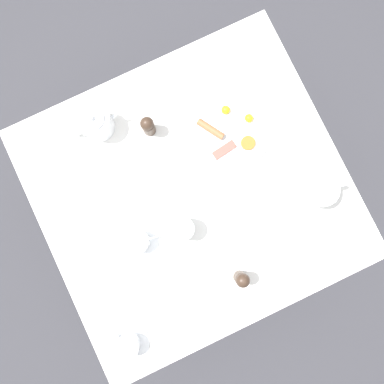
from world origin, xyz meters
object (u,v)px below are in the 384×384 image
at_px(salt_grinder, 148,126).
at_px(breakfast_plate, 231,130).
at_px(teacup_with_saucer_right, 139,242).
at_px(teacup_with_saucer_left, 128,345).
at_px(teapot_far, 319,191).
at_px(pepper_grinder, 242,279).
at_px(fork_by_plate, 176,295).
at_px(teapot_near, 95,123).
at_px(water_glass_tall, 183,229).
at_px(spoon_for_tea, 311,259).
at_px(knife_by_plate, 75,209).
at_px(fork_spare, 150,189).

bearing_deg(salt_grinder, breakfast_plate, -25.95).
relative_size(teacup_with_saucer_right, salt_grinder, 1.25).
bearing_deg(teacup_with_saucer_left, teapot_far, 13.27).
xyz_separation_m(teacup_with_saucer_left, pepper_grinder, (0.44, 0.04, 0.03)).
relative_size(salt_grinder, fork_by_plate, 0.62).
bearing_deg(pepper_grinder, teapot_near, 107.78).
height_order(teacup_with_saucer_left, salt_grinder, salt_grinder).
xyz_separation_m(teacup_with_saucer_right, salt_grinder, (0.20, 0.34, 0.03)).
distance_m(teacup_with_saucer_left, water_glass_tall, 0.43).
height_order(fork_by_plate, spoon_for_tea, same).
bearing_deg(salt_grinder, fork_by_plate, -106.01).
relative_size(teapot_far, teacup_with_saucer_right, 1.46).
relative_size(breakfast_plate, teacup_with_saucer_left, 2.08).
distance_m(water_glass_tall, salt_grinder, 0.37).
distance_m(teacup_with_saucer_right, knife_by_plate, 0.26).
distance_m(breakfast_plate, teacup_with_saucer_right, 0.51).
xyz_separation_m(teapot_far, teacup_with_saucer_left, (-0.80, -0.19, -0.02)).
distance_m(teacup_with_saucer_right, fork_spare, 0.19).
xyz_separation_m(water_glass_tall, fork_by_plate, (-0.12, -0.20, -0.05)).
distance_m(water_glass_tall, fork_spare, 0.19).
relative_size(teapot_near, water_glass_tall, 2.12).
bearing_deg(teapot_far, breakfast_plate, -49.51).
bearing_deg(teapot_far, spoon_for_tea, 72.98).
bearing_deg(teapot_near, pepper_grinder, -67.08).
relative_size(pepper_grinder, fork_spare, 0.60).
bearing_deg(water_glass_tall, fork_by_plate, -121.47).
bearing_deg(spoon_for_tea, pepper_grinder, 168.58).
relative_size(breakfast_plate, salt_grinder, 2.60).
bearing_deg(breakfast_plate, pepper_grinder, -112.46).
relative_size(pepper_grinder, spoon_for_tea, 0.76).
xyz_separation_m(teapot_near, pepper_grinder, (0.22, -0.69, 0.00)).
bearing_deg(pepper_grinder, teacup_with_saucer_right, 135.12).
xyz_separation_m(salt_grinder, fork_by_plate, (-0.16, -0.57, -0.06)).
relative_size(teacup_with_saucer_left, fork_by_plate, 0.78).
bearing_deg(fork_spare, teapot_near, 103.94).
xyz_separation_m(teapot_far, spoon_for_tea, (-0.12, -0.20, -0.05)).
relative_size(teacup_with_saucer_right, water_glass_tall, 1.44).
bearing_deg(knife_by_plate, fork_by_plate, -65.05).
bearing_deg(breakfast_plate, knife_by_plate, -178.42).
bearing_deg(teacup_with_saucer_right, knife_by_plate, 128.44).
bearing_deg(salt_grinder, spoon_for_tea, -64.48).
distance_m(teacup_with_saucer_left, fork_spare, 0.53).
distance_m(teapot_near, spoon_for_tea, 0.88).
xyz_separation_m(teapot_near, spoon_for_tea, (0.47, -0.74, -0.05)).
distance_m(teacup_with_saucer_right, salt_grinder, 0.40).
bearing_deg(water_glass_tall, knife_by_plate, 144.40).
bearing_deg(teapot_far, teapot_near, -29.54).
bearing_deg(pepper_grinder, water_glass_tall, 114.04).
xyz_separation_m(fork_by_plate, fork_spare, (0.07, 0.37, 0.00)).
distance_m(breakfast_plate, fork_spare, 0.36).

